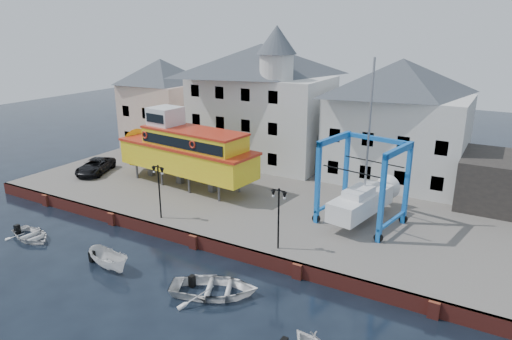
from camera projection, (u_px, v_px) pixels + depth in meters
The scene contains 14 objects.
ground at pixel (194, 248), 32.10m from camera, with size 140.00×140.00×0.00m, color black.
hardstanding at pixel (268, 194), 41.04m from camera, with size 44.00×22.00×1.00m, color #5F5A57.
quay_wall at pixel (195, 241), 32.03m from camera, with size 44.00×0.47×1.00m.
building_pink at pixel (163, 104), 53.64m from camera, with size 8.00×7.00×10.30m.
building_white_main at pixel (262, 102), 47.37m from camera, with size 14.00×8.30×14.00m.
building_white_right at pixel (398, 121), 41.52m from camera, with size 12.00×8.00×11.20m.
lamp_post_left at pixel (158, 178), 33.72m from camera, with size 1.12×0.32×4.20m.
lamp_post_right at pixel (279, 203), 28.98m from camera, with size 1.12×0.32×4.20m.
tour_boat at pixel (179, 149), 41.26m from camera, with size 16.22×5.40×6.93m.
travel_lift at pixel (366, 195), 33.74m from camera, with size 6.26×8.14×11.95m.
van at pixel (95, 166), 44.97m from camera, with size 2.32×5.02×1.40m, color black.
motorboat_a at pixel (110, 268), 29.49m from camera, with size 1.34×3.57×1.38m, color white.
motorboat_b at pixel (214, 294), 26.59m from camera, with size 3.66×5.13×1.06m, color white.
motorboat_d at pixel (32, 239), 33.49m from camera, with size 2.72×3.80×0.79m, color white.
Camera 1 is at (18.17, -22.90, 15.00)m, focal length 32.00 mm.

